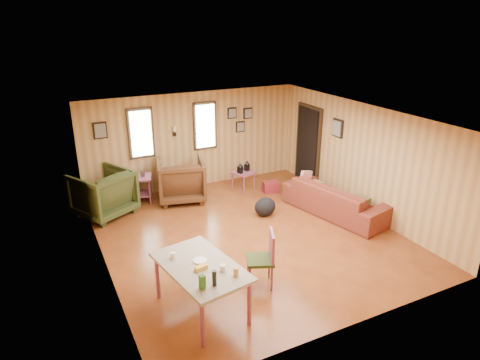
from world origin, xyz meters
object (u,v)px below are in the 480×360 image
Objects in this scene: end_table at (139,184)px; dining_table at (201,270)px; side_table at (243,171)px; recliner_brown at (181,178)px; sofa at (337,194)px; recliner_green at (103,191)px.

dining_table reaches higher than end_table.
end_table is at bearing 168.62° from side_table.
side_table is (1.57, -0.15, -0.03)m from recliner_brown.
sofa is 5.08m from recliner_green.
sofa is 3.13× the size of side_table.
end_table is at bearing 78.06° from dining_table.
recliner_brown is 0.99m from end_table.
recliner_brown reaches higher than dining_table.
dining_table is at bearing -92.15° from end_table.
sofa is 3.14× the size of end_table.
recliner_green is 3.36m from side_table.
recliner_green reaches higher than sofa.
recliner_green is 0.68× the size of dining_table.
end_table is 4.41m from dining_table.
end_table is 0.46× the size of dining_table.
end_table is at bearing -6.59° from recliner_brown.
end_table is at bearing 175.75° from recliner_green.
recliner_green is at bearing 51.43° from sofa.
recliner_green is 1.46× the size of side_table.
dining_table is at bearing 89.38° from recliner_brown.
recliner_green is 1.46× the size of end_table.
recliner_brown is at bearing 38.39° from sofa.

